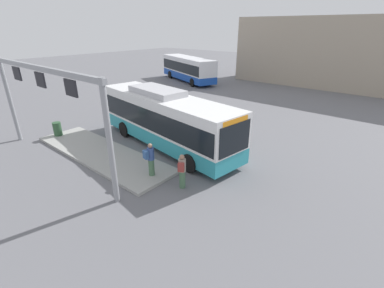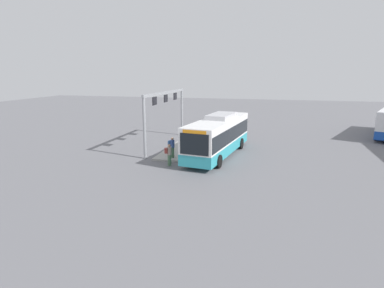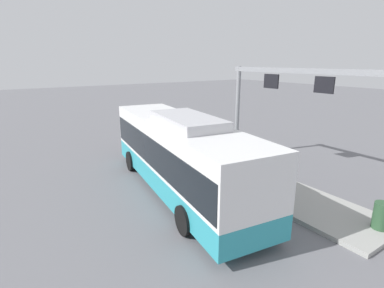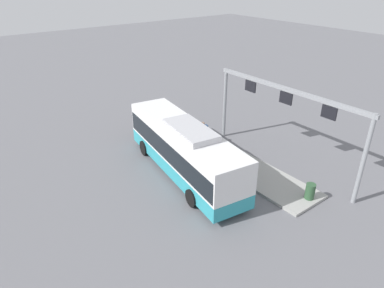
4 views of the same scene
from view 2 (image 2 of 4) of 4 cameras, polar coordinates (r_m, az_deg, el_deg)
ground_plane at (r=27.51m, az=4.59°, el=-2.01°), size 120.00×120.00×0.00m
platform_curb at (r=30.09m, az=-1.15°, el=-0.54°), size 10.00×2.80×0.16m
bus_main at (r=27.12m, az=4.66°, el=1.70°), size 10.85×3.94×3.46m
person_boarding at (r=25.93m, az=-3.55°, el=-0.51°), size 0.40×0.57×1.67m
person_waiting_near at (r=24.26m, az=-4.10°, el=-1.82°), size 0.54×0.61×1.67m
platform_sign_gantry at (r=30.85m, az=-4.64°, el=6.82°), size 10.94×0.24×5.20m
trash_bin at (r=34.30m, az=0.36°, el=2.00°), size 0.52×0.52×0.90m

